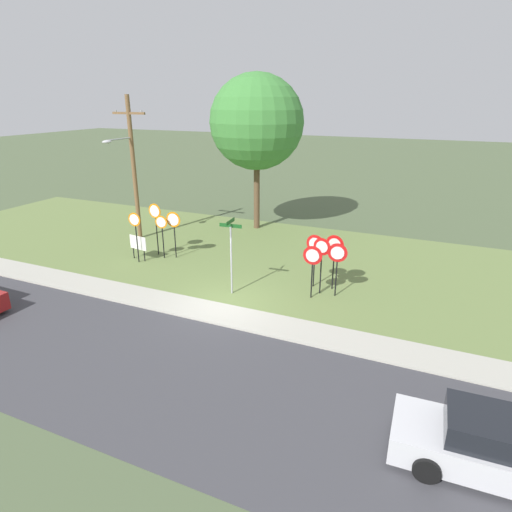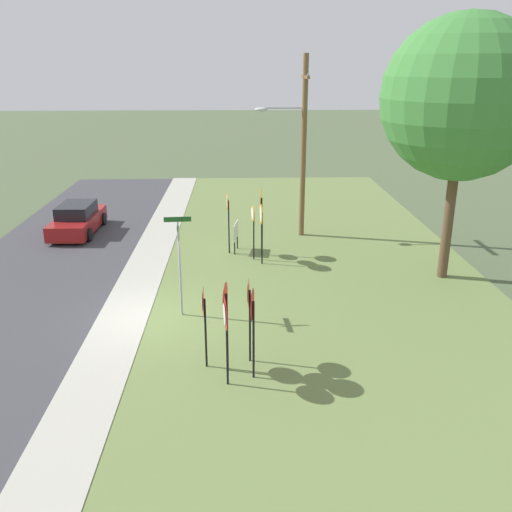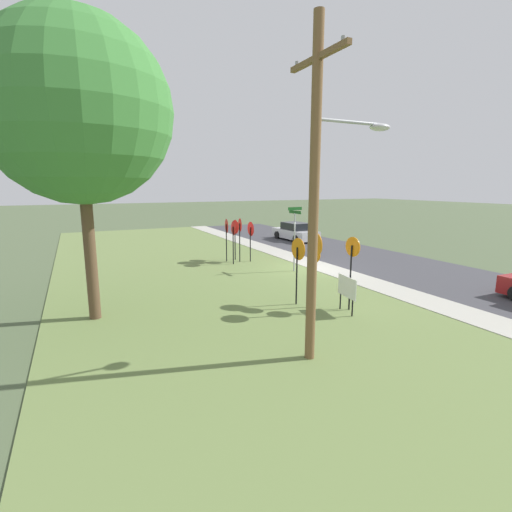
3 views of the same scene
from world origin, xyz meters
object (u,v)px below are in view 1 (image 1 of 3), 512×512
Objects in this scene: yield_sign_near_left at (337,257)px; parked_sedan_distant at (496,448)px; yield_sign_far_right at (322,253)px; oak_tree_left at (257,122)px; yield_sign_center at (315,248)px; yield_sign_near_right at (334,249)px; notice_board at (138,244)px; stop_sign_near_right at (135,227)px; street_name_post at (231,251)px; stop_sign_near_left at (162,228)px; stop_sign_far_left at (155,218)px; stop_sign_far_center at (174,225)px; yield_sign_far_left at (312,260)px; utility_pole at (132,164)px.

yield_sign_near_left reaches higher than parked_sedan_distant.
yield_sign_far_right is 0.55× the size of parked_sedan_distant.
yield_sign_near_left is 11.57m from oak_tree_left.
yield_sign_near_left is 1.26m from yield_sign_center.
yield_sign_near_right is 0.55× the size of parked_sedan_distant.
yield_sign_near_left is 1.84× the size of notice_board.
stop_sign_near_right is 1.05× the size of yield_sign_near_right.
yield_sign_near_right is 4.31m from street_name_post.
stop_sign_near_right is 1.07m from notice_board.
yield_sign_far_right reaches higher than yield_sign_center.
yield_sign_near_left is (9.16, -0.92, 0.11)m from stop_sign_near_left.
stop_sign_far_left is 17.54m from parked_sedan_distant.
street_name_post is 10.83m from oak_tree_left.
street_name_post is (5.12, -2.40, 0.28)m from stop_sign_near_left.
stop_sign_far_left is at bearing 76.91° from notice_board.
yield_sign_near_left is 4.30m from street_name_post.
stop_sign_near_right is 1.87m from stop_sign_far_center.
yield_sign_far_left is at bearing -7.20° from stop_sign_far_left.
yield_sign_near_right is at bearing 25.38° from street_name_post.
stop_sign_far_left is 1.21× the size of yield_sign_far_left.
stop_sign_far_left is 1.18× the size of yield_sign_near_left.
utility_pole is (-12.47, 3.08, 2.59)m from yield_sign_near_left.
stop_sign_far_left is 1.12× the size of yield_sign_near_right.
yield_sign_near_left is at bearing -13.88° from utility_pole.
street_name_post reaches higher than yield_sign_far_right.
stop_sign_near_right is 0.32× the size of utility_pole.
stop_sign_near_left is 0.28× the size of utility_pole.
stop_sign_near_right is 1.37m from stop_sign_far_left.
stop_sign_near_left is 0.51× the size of parked_sedan_distant.
yield_sign_near_left is at bearing 8.61° from yield_sign_far_right.
stop_sign_near_left is at bearing 150.75° from street_name_post.
yield_sign_far_left is (-0.57, -1.22, -0.14)m from yield_sign_near_right.
street_name_post reaches higher than yield_sign_far_left.
yield_sign_far_left is at bearing -53.95° from oak_tree_left.
notice_board is (-0.19, 0.31, -1.00)m from stop_sign_near_right.
notice_board is at bearing 173.08° from yield_sign_far_left.
yield_sign_near_right is 0.26× the size of oak_tree_left.
stop_sign_far_left reaches higher than yield_sign_near_left.
utility_pole is 6.34× the size of notice_board.
stop_sign_near_right is 4.72m from utility_pole.
stop_sign_far_center is 1.00× the size of yield_sign_near_right.
stop_sign_near_right is 6.11m from street_name_post.
yield_sign_near_right reaches higher than stop_sign_far_center.
oak_tree_left is (2.73, 6.65, 4.40)m from stop_sign_far_left.
street_name_post reaches higher than stop_sign_far_center.
yield_sign_center is 0.26× the size of oak_tree_left.
parked_sedan_distant is at bearing -60.81° from yield_sign_near_left.
notice_board is (-10.17, 0.23, -0.88)m from yield_sign_near_left.
yield_sign_near_right is 0.76× the size of street_name_post.
street_name_post is at bearing -142.08° from yield_sign_near_right.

